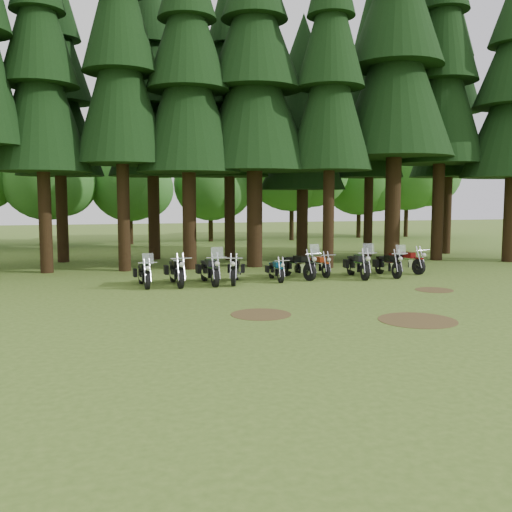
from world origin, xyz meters
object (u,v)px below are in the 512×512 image
object	(u,v)px
motorcycle_9	(405,262)
motorcycle_8	(388,265)
motorcycle_7	(358,266)
motorcycle_2	(210,271)
motorcycle_6	(319,266)
motorcycle_0	(144,275)
motorcycle_3	(235,271)
motorcycle_1	(176,272)
motorcycle_5	(298,266)
motorcycle_4	(276,271)

from	to	relation	value
motorcycle_9	motorcycle_8	bearing A→B (deg)	-160.65
motorcycle_7	motorcycle_2	bearing A→B (deg)	-173.92
motorcycle_6	motorcycle_7	size ratio (longest dim) A/B	0.84
motorcycle_0	motorcycle_3	xyz separation A→B (m)	(3.63, -0.05, 0.02)
motorcycle_0	motorcycle_1	world-z (taller)	motorcycle_0
motorcycle_8	motorcycle_9	bearing A→B (deg)	35.01
motorcycle_9	motorcycle_1	bearing A→B (deg)	171.12
motorcycle_6	motorcycle_2	bearing A→B (deg)	-170.33
motorcycle_5	motorcycle_6	xyz separation A→B (m)	(1.20, 0.57, -0.08)
motorcycle_3	motorcycle_5	xyz separation A→B (m)	(2.88, 0.51, 0.03)
motorcycle_0	motorcycle_4	xyz separation A→B (m)	(5.43, 0.12, -0.06)
motorcycle_0	motorcycle_2	distance (m)	2.58
motorcycle_1	motorcycle_7	xyz separation A→B (m)	(7.84, -0.03, 0.01)
motorcycle_1	motorcycle_5	bearing A→B (deg)	3.25
motorcycle_7	motorcycle_9	size ratio (longest dim) A/B	1.08
motorcycle_4	motorcycle_5	size ratio (longest dim) A/B	0.80
motorcycle_4	motorcycle_7	bearing A→B (deg)	-0.42
motorcycle_2	motorcycle_4	size ratio (longest dim) A/B	1.28
motorcycle_1	motorcycle_4	bearing A→B (deg)	-0.19
motorcycle_0	motorcycle_9	bearing A→B (deg)	0.60
motorcycle_2	motorcycle_8	size ratio (longest dim) A/B	1.07
motorcycle_8	motorcycle_1	bearing A→B (deg)	-178.02
motorcycle_1	motorcycle_6	size ratio (longest dim) A/B	1.17
motorcycle_0	motorcycle_7	xyz separation A→B (m)	(9.10, -0.03, 0.06)
motorcycle_3	motorcycle_4	world-z (taller)	motorcycle_3
motorcycle_3	motorcycle_6	size ratio (longest dim) A/B	1.08
motorcycle_4	motorcycle_7	size ratio (longest dim) A/B	0.78
motorcycle_4	motorcycle_8	bearing A→B (deg)	0.79
motorcycle_3	motorcycle_6	distance (m)	4.23
motorcycle_3	motorcycle_8	world-z (taller)	motorcycle_8
motorcycle_3	motorcycle_4	distance (m)	1.81
motorcycle_0	motorcycle_7	size ratio (longest dim) A/B	0.88
motorcycle_0	motorcycle_9	size ratio (longest dim) A/B	0.95
motorcycle_0	motorcycle_6	bearing A→B (deg)	3.87
motorcycle_5	motorcycle_7	bearing A→B (deg)	-27.38
motorcycle_1	motorcycle_8	distance (m)	9.32
motorcycle_1	motorcycle_3	xyz separation A→B (m)	(2.37, -0.05, -0.03)
motorcycle_4	motorcycle_7	world-z (taller)	motorcycle_7
motorcycle_2	motorcycle_4	distance (m)	2.86
motorcycle_4	motorcycle_6	xyz separation A→B (m)	(2.29, 0.92, 0.03)
motorcycle_0	motorcycle_5	xyz separation A→B (m)	(6.52, 0.47, 0.05)
motorcycle_4	motorcycle_6	size ratio (longest dim) A/B	0.93
motorcycle_2	motorcycle_4	bearing A→B (deg)	0.78
motorcycle_9	motorcycle_5	bearing A→B (deg)	170.96
motorcycle_2	motorcycle_5	distance (m)	3.97
motorcycle_6	motorcycle_5	bearing A→B (deg)	-157.05
motorcycle_5	motorcycle_0	bearing A→B (deg)	167.61
motorcycle_1	motorcycle_5	world-z (taller)	motorcycle_5
motorcycle_1	motorcycle_7	bearing A→B (deg)	-2.05
motorcycle_6	motorcycle_9	size ratio (longest dim) A/B	0.91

